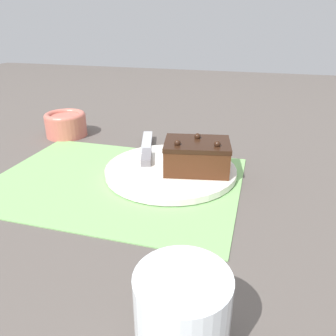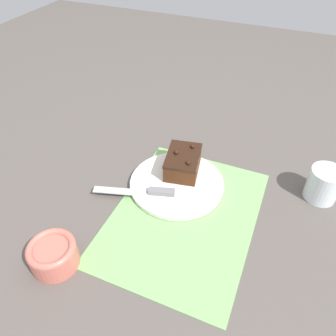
% 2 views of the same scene
% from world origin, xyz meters
% --- Properties ---
extents(ground_plane, '(3.00, 3.00, 0.00)m').
position_xyz_m(ground_plane, '(0.00, 0.00, 0.00)').
color(ground_plane, '#544C47').
extents(placemat_woven, '(0.46, 0.34, 0.00)m').
position_xyz_m(placemat_woven, '(0.00, 0.00, 0.00)').
color(placemat_woven, '#7AB266').
rests_on(placemat_woven, ground_plane).
extents(cake_plate, '(0.26, 0.26, 0.01)m').
position_xyz_m(cake_plate, '(-0.09, -0.06, 0.01)').
color(cake_plate, white).
rests_on(cake_plate, placemat_woven).
extents(chocolate_cake, '(0.14, 0.11, 0.07)m').
position_xyz_m(chocolate_cake, '(-0.14, -0.06, 0.04)').
color(chocolate_cake, '#472614').
rests_on(chocolate_cake, cake_plate).
extents(serving_knife, '(0.08, 0.21, 0.01)m').
position_xyz_m(serving_knife, '(-0.02, -0.11, 0.02)').
color(serving_knife, slate).
rests_on(serving_knife, cake_plate).
extents(drinking_glass, '(0.08, 0.08, 0.09)m').
position_xyz_m(drinking_glass, '(-0.20, 0.31, 0.04)').
color(drinking_glass, white).
rests_on(drinking_glass, ground_plane).
extents(small_bowl, '(0.10, 0.10, 0.06)m').
position_xyz_m(small_bowl, '(0.23, -0.21, 0.03)').
color(small_bowl, '#C66656').
rests_on(small_bowl, ground_plane).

